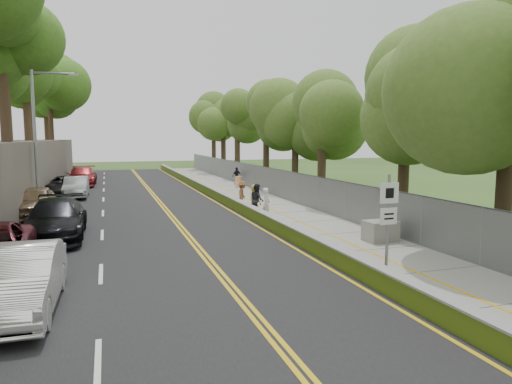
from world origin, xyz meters
TOP-DOWN VIEW (x-y plane):
  - ground at (0.00, 0.00)m, footprint 140.00×140.00m
  - road at (-5.40, 15.00)m, footprint 11.20×66.00m
  - sidewalk at (2.55, 15.00)m, footprint 4.20×66.00m
  - jersey_barrier at (0.25, 15.00)m, footprint 0.42×66.00m
  - chainlink_fence at (4.65, 15.00)m, footprint 0.04×66.00m
  - trees_fenceside at (7.00, 15.00)m, footprint 7.00×66.00m
  - streetlight at (-10.46, 14.00)m, footprint 2.52×0.22m
  - signpost at (1.05, -3.02)m, footprint 0.62×0.09m
  - construction_barrel at (3.67, 22.44)m, footprint 0.57×0.57m
  - concrete_block at (3.59, 1.18)m, footprint 1.27×0.97m
  - car_1 at (-9.00, -2.68)m, footprint 1.76×4.81m
  - car_3 at (-9.00, 5.79)m, footprint 2.33×5.65m
  - car_4 at (-10.60, 11.84)m, footprint 1.94×4.79m
  - car_5 at (-9.00, 19.73)m, footprint 1.59×4.44m
  - car_6 at (-9.87, 21.11)m, footprint 2.51×5.17m
  - car_7 at (-9.00, 28.14)m, footprint 2.49×5.77m
  - car_8 at (-9.71, 37.04)m, footprint 1.69×3.94m
  - painter_0 at (0.81, 9.14)m, footprint 0.78×0.94m
  - painter_1 at (0.75, 7.07)m, footprint 0.59×0.71m
  - painter_2 at (0.75, 8.57)m, footprint 0.70×0.87m
  - painter_3 at (0.75, 11.35)m, footprint 0.97×1.20m
  - person_far at (4.20, 24.80)m, footprint 0.97×0.58m

SIDE VIEW (x-z plane):
  - ground at x=0.00m, z-range 0.00..0.00m
  - road at x=-5.40m, z-range 0.00..0.04m
  - sidewalk at x=2.55m, z-range 0.00..0.05m
  - jersey_barrier at x=0.25m, z-range 0.00..0.60m
  - concrete_block at x=3.59m, z-range 0.05..0.88m
  - construction_barrel at x=3.67m, z-range 0.05..0.98m
  - car_8 at x=-9.71m, z-range 0.04..1.37m
  - car_6 at x=-9.87m, z-range 0.04..1.46m
  - car_5 at x=-9.00m, z-range 0.04..1.50m
  - person_far at x=4.20m, z-range 0.05..1.60m
  - car_1 at x=-9.00m, z-range 0.04..1.61m
  - car_4 at x=-10.60m, z-range 0.04..1.67m
  - painter_3 at x=0.75m, z-range 0.05..1.66m
  - car_3 at x=-9.00m, z-range 0.04..1.68m
  - car_7 at x=-9.00m, z-range 0.04..1.69m
  - painter_0 at x=0.81m, z-range 0.05..1.70m
  - painter_1 at x=0.75m, z-range 0.05..1.71m
  - painter_2 at x=0.75m, z-range 0.05..1.77m
  - chainlink_fence at x=4.65m, z-range 0.00..2.00m
  - signpost at x=1.05m, z-range 0.41..3.51m
  - streetlight at x=-10.46m, z-range 0.64..8.64m
  - trees_fenceside at x=7.00m, z-range 0.00..14.00m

